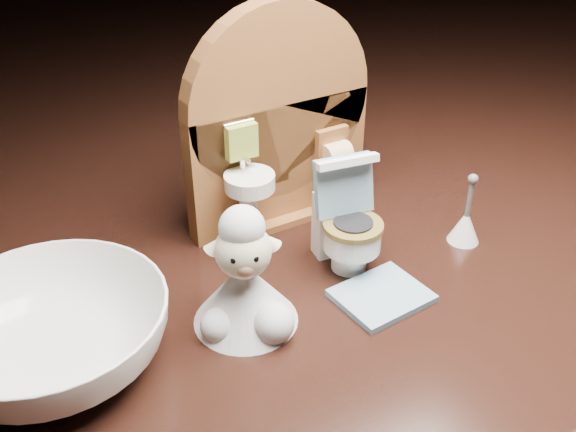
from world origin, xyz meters
name	(u,v)px	position (x,y,z in m)	size (l,w,h in m)	color
backdrop_panel	(278,131)	(0.00, 0.06, 0.07)	(0.13, 0.05, 0.15)	brown
toy_toilet	(346,226)	(0.01, 0.00, 0.03)	(0.04, 0.05, 0.07)	white
bath_mat	(381,296)	(0.01, -0.04, 0.00)	(0.05, 0.04, 0.00)	#7194AD
toilet_brush	(465,224)	(0.09, -0.02, 0.01)	(0.02, 0.02, 0.05)	white
plush_lamb	(245,285)	(-0.07, -0.02, 0.03)	(0.06, 0.06, 0.08)	silver
ceramic_bowl	(53,335)	(-0.17, 0.00, 0.02)	(0.12, 0.12, 0.04)	white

